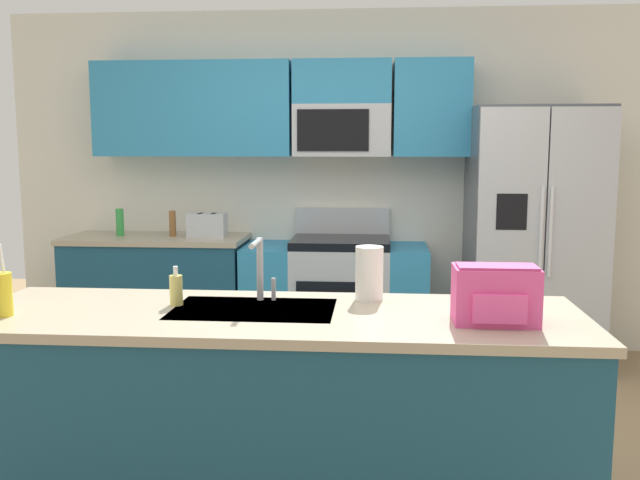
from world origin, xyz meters
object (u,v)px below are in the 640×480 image
object	(u,v)px
range_oven	(336,298)
sink_faucet	(260,264)
backpack	(495,293)
bottle_green	(120,222)
toaster	(207,225)
pepper_mill	(173,224)
soap_dispenser	(176,290)
drink_cup_yellow	(2,294)
refrigerator	(533,238)
paper_towel_roll	(369,273)

from	to	relation	value
range_oven	sink_faucet	bearing A→B (deg)	-95.53
range_oven	backpack	bearing A→B (deg)	-72.41
backpack	bottle_green	bearing A→B (deg)	135.11
toaster	bottle_green	bearing A→B (deg)	176.92
pepper_mill	soap_dispenser	xyz separation A→B (m)	(0.68, -2.22, -0.03)
pepper_mill	drink_cup_yellow	distance (m)	2.46
range_oven	refrigerator	world-z (taller)	refrigerator
refrigerator	drink_cup_yellow	xyz separation A→B (m)	(-2.62, -2.39, 0.06)
toaster	backpack	world-z (taller)	backpack
refrigerator	sink_faucet	distance (m)	2.61
toaster	soap_dispenser	distance (m)	2.20
pepper_mill	paper_towel_roll	bearing A→B (deg)	-53.54
drink_cup_yellow	paper_towel_roll	distance (m)	1.53
pepper_mill	sink_faucet	size ratio (longest dim) A/B	0.68
toaster	bottle_green	distance (m)	0.68
drink_cup_yellow	backpack	xyz separation A→B (m)	(1.96, 0.05, 0.03)
soap_dispenser	drink_cup_yellow	bearing A→B (deg)	-159.34
pepper_mill	refrigerator	bearing A→B (deg)	-1.50
soap_dispenser	paper_towel_roll	distance (m)	0.85
drink_cup_yellow	soap_dispenser	size ratio (longest dim) A/B	1.74
sink_faucet	backpack	xyz separation A→B (m)	(0.97, -0.29, -0.05)
toaster	pepper_mill	bearing A→B (deg)	169.81
drink_cup_yellow	bottle_green	bearing A→B (deg)	100.16
toaster	sink_faucet	size ratio (longest dim) A/B	0.99
bottle_green	soap_dispenser	world-z (taller)	bottle_green
pepper_mill	bottle_green	world-z (taller)	bottle_green
sink_faucet	backpack	size ratio (longest dim) A/B	0.88
drink_cup_yellow	paper_towel_roll	size ratio (longest dim) A/B	1.23
soap_dispenser	sink_faucet	bearing A→B (deg)	16.32
toaster	drink_cup_yellow	xyz separation A→B (m)	(-0.24, -2.41, -0.00)
refrigerator	paper_towel_roll	size ratio (longest dim) A/B	7.71
bottle_green	drink_cup_yellow	size ratio (longest dim) A/B	0.70
paper_towel_roll	range_oven	bearing A→B (deg)	97.61
refrigerator	toaster	size ratio (longest dim) A/B	6.61
refrigerator	paper_towel_roll	xyz separation A→B (m)	(-1.14, -1.97, 0.09)
pepper_mill	bottle_green	bearing A→B (deg)	-178.12
refrigerator	pepper_mill	world-z (taller)	refrigerator
drink_cup_yellow	backpack	size ratio (longest dim) A/B	0.92
pepper_mill	paper_towel_roll	xyz separation A→B (m)	(1.51, -2.04, 0.02)
soap_dispenser	paper_towel_roll	world-z (taller)	paper_towel_roll
toaster	paper_towel_roll	distance (m)	2.34
bottle_green	range_oven	bearing A→B (deg)	0.55
pepper_mill	soap_dispenser	world-z (taller)	pepper_mill
refrigerator	soap_dispenser	size ratio (longest dim) A/B	10.88
backpack	sink_faucet	bearing A→B (deg)	163.12
soap_dispenser	bottle_green	bearing A→B (deg)	116.21
toaster	sink_faucet	xyz separation A→B (m)	(0.75, -2.06, 0.08)
drink_cup_yellow	paper_towel_roll	bearing A→B (deg)	15.85
refrigerator	sink_faucet	world-z (taller)	refrigerator
range_oven	toaster	xyz separation A→B (m)	(-0.96, -0.05, 0.55)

